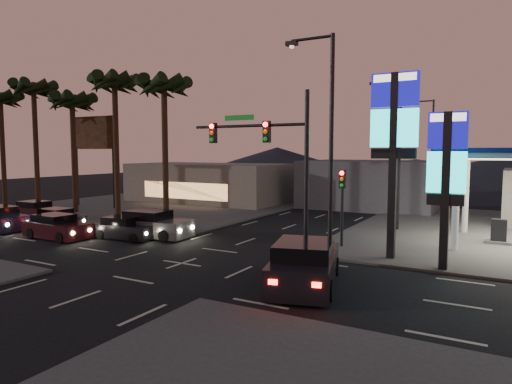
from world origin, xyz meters
The scene contains 25 objects.
ground centered at (0.00, 0.00, 0.00)m, with size 140.00×140.00×0.00m, color black.
corner_lot_nw centered at (-16.00, 16.00, 0.06)m, with size 24.00×24.00×0.12m, color #47443F.
pylon_sign_tall centered at (8.50, 5.50, 6.39)m, with size 2.20×0.35×9.00m.
pylon_sign_short centered at (11.00, 4.50, 4.66)m, with size 1.60×0.35×7.00m.
traffic_signal_mast centered at (3.76, 1.99, 5.23)m, with size 6.10×0.39×8.00m.
pedestal_signal centered at (5.50, 6.98, 2.92)m, with size 0.32×0.39×4.30m.
streetlight_near centered at (6.79, 1.00, 5.72)m, with size 2.14×0.25×10.00m.
streetlight_mid centered at (6.79, 14.00, 5.72)m, with size 2.14×0.25×10.00m.
streetlight_far centered at (6.79, 28.00, 5.72)m, with size 2.14×0.25×10.00m.
palm_a centered at (-9.00, 9.50, 9.43)m, with size 4.41×4.41×10.86m.
palm_b centered at (-14.00, 9.50, 9.97)m, with size 4.41×4.41×11.46m.
palm_c centered at (-19.00, 9.50, 8.88)m, with size 4.41×4.41×10.26m.
palm_d centered at (-24.00, 9.50, 10.15)m, with size 4.41×4.41×11.66m.
palm_e centered at (-29.00, 9.50, 9.61)m, with size 4.41×4.41×11.06m.
billboard centered at (-20.50, 13.00, 6.33)m, with size 6.00×0.30×8.50m.
building_far_west centered at (-14.00, 22.00, 2.00)m, with size 16.00×8.00×4.00m, color #726B5B.
building_far_mid centered at (2.00, 26.00, 2.20)m, with size 12.00×9.00×4.40m, color #4C4C51.
hill_left centered at (-25.00, 60.00, 3.00)m, with size 40.00×40.00×6.00m, color black.
hill_center centered at (0.00, 60.00, 2.00)m, with size 60.00×60.00×4.00m, color black.
car_lane_a_front centered at (-6.88, 3.18, 0.62)m, with size 4.19×1.97×1.34m.
car_lane_a_mid centered at (-10.59, 1.26, 0.68)m, with size 4.53×2.00×1.46m.
car_lane_b_front centered at (-5.81, 4.38, 0.77)m, with size 5.19×2.45×1.65m.
car_lane_b_mid centered at (-14.02, 3.94, 0.61)m, with size 4.07×1.77×1.32m.
car_lane_b_rear centered at (-18.75, 5.61, 0.66)m, with size 4.41×1.97×1.42m.
suv_station centered at (6.52, -0.50, 0.85)m, with size 3.69×5.88×1.83m.
Camera 1 is at (13.44, -16.78, 5.32)m, focal length 32.00 mm.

